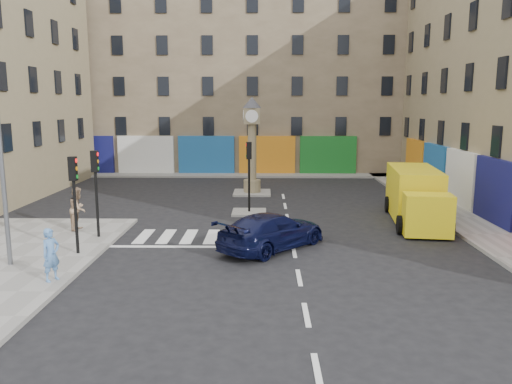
{
  "coord_description": "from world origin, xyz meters",
  "views": [
    {
      "loc": [
        -1.15,
        -18.03,
        5.75
      ],
      "look_at": [
        -1.55,
        3.27,
        2.0
      ],
      "focal_mm": 35.0,
      "sensor_mm": 36.0,
      "label": 1
    }
  ],
  "objects_px": {
    "clock_pillar": "(252,139)",
    "yellow_van": "(416,196)",
    "pedestrian_blue": "(51,255)",
    "pedestrian_tan": "(78,209)",
    "traffic_light_island": "(249,165)",
    "navy_sedan": "(272,231)",
    "traffic_light_left_near": "(74,189)",
    "traffic_light_left_far": "(96,180)"
  },
  "relations": [
    {
      "from": "traffic_light_island",
      "to": "yellow_van",
      "type": "distance_m",
      "value": 8.57
    },
    {
      "from": "navy_sedan",
      "to": "yellow_van",
      "type": "bearing_deg",
      "value": -103.59
    },
    {
      "from": "navy_sedan",
      "to": "pedestrian_blue",
      "type": "relative_size",
      "value": 2.92
    },
    {
      "from": "yellow_van",
      "to": "pedestrian_blue",
      "type": "relative_size",
      "value": 4.21
    },
    {
      "from": "navy_sedan",
      "to": "yellow_van",
      "type": "relative_size",
      "value": 0.69
    },
    {
      "from": "traffic_light_island",
      "to": "pedestrian_tan",
      "type": "bearing_deg",
      "value": -150.9
    },
    {
      "from": "traffic_light_left_far",
      "to": "navy_sedan",
      "type": "bearing_deg",
      "value": -8.96
    },
    {
      "from": "navy_sedan",
      "to": "yellow_van",
      "type": "distance_m",
      "value": 8.73
    },
    {
      "from": "clock_pillar",
      "to": "yellow_van",
      "type": "relative_size",
      "value": 0.84
    },
    {
      "from": "traffic_light_island",
      "to": "pedestrian_blue",
      "type": "height_order",
      "value": "traffic_light_island"
    },
    {
      "from": "pedestrian_blue",
      "to": "pedestrian_tan",
      "type": "height_order",
      "value": "pedestrian_tan"
    },
    {
      "from": "clock_pillar",
      "to": "pedestrian_tan",
      "type": "height_order",
      "value": "clock_pillar"
    },
    {
      "from": "traffic_light_left_far",
      "to": "pedestrian_tan",
      "type": "height_order",
      "value": "traffic_light_left_far"
    },
    {
      "from": "traffic_light_island",
      "to": "clock_pillar",
      "type": "relative_size",
      "value": 0.61
    },
    {
      "from": "traffic_light_left_far",
      "to": "yellow_van",
      "type": "distance_m",
      "value": 15.15
    },
    {
      "from": "traffic_light_left_near",
      "to": "pedestrian_tan",
      "type": "distance_m",
      "value": 4.09
    },
    {
      "from": "navy_sedan",
      "to": "traffic_light_island",
      "type": "bearing_deg",
      "value": -38.33
    },
    {
      "from": "traffic_light_left_near",
      "to": "traffic_light_island",
      "type": "xyz_separation_m",
      "value": [
        6.3,
        7.8,
        -0.03
      ]
    },
    {
      "from": "traffic_light_island",
      "to": "clock_pillar",
      "type": "height_order",
      "value": "clock_pillar"
    },
    {
      "from": "navy_sedan",
      "to": "pedestrian_tan",
      "type": "distance_m",
      "value": 9.04
    },
    {
      "from": "pedestrian_tan",
      "to": "pedestrian_blue",
      "type": "bearing_deg",
      "value": -166.79
    },
    {
      "from": "clock_pillar",
      "to": "navy_sedan",
      "type": "xyz_separation_m",
      "value": [
        1.14,
        -12.57,
        -2.82
      ]
    },
    {
      "from": "navy_sedan",
      "to": "pedestrian_tan",
      "type": "bearing_deg",
      "value": 26.71
    },
    {
      "from": "navy_sedan",
      "to": "pedestrian_blue",
      "type": "distance_m",
      "value": 8.31
    },
    {
      "from": "traffic_light_island",
      "to": "yellow_van",
      "type": "xyz_separation_m",
      "value": [
        8.31,
        -1.63,
        -1.31
      ]
    },
    {
      "from": "clock_pillar",
      "to": "pedestrian_blue",
      "type": "relative_size",
      "value": 3.53
    },
    {
      "from": "traffic_light_left_near",
      "to": "pedestrian_tan",
      "type": "bearing_deg",
      "value": 109.64
    },
    {
      "from": "pedestrian_tan",
      "to": "navy_sedan",
      "type": "bearing_deg",
      "value": -105.37
    },
    {
      "from": "traffic_light_left_near",
      "to": "clock_pillar",
      "type": "xyz_separation_m",
      "value": [
        6.3,
        13.8,
        0.93
      ]
    },
    {
      "from": "traffic_light_island",
      "to": "pedestrian_tan",
      "type": "relative_size",
      "value": 1.89
    },
    {
      "from": "traffic_light_left_near",
      "to": "traffic_light_island",
      "type": "distance_m",
      "value": 10.03
    },
    {
      "from": "pedestrian_blue",
      "to": "traffic_light_island",
      "type": "bearing_deg",
      "value": 0.41
    },
    {
      "from": "traffic_light_island",
      "to": "pedestrian_blue",
      "type": "distance_m",
      "value": 12.46
    },
    {
      "from": "clock_pillar",
      "to": "pedestrian_blue",
      "type": "xyz_separation_m",
      "value": [
        -6.0,
        -16.8,
        -2.54
      ]
    },
    {
      "from": "traffic_light_left_far",
      "to": "traffic_light_island",
      "type": "xyz_separation_m",
      "value": [
        6.3,
        5.4,
        -0.03
      ]
    },
    {
      "from": "traffic_light_island",
      "to": "navy_sedan",
      "type": "height_order",
      "value": "traffic_light_island"
    },
    {
      "from": "traffic_light_left_near",
      "to": "yellow_van",
      "type": "bearing_deg",
      "value": 22.9
    },
    {
      "from": "clock_pillar",
      "to": "navy_sedan",
      "type": "height_order",
      "value": "clock_pillar"
    },
    {
      "from": "traffic_light_left_far",
      "to": "navy_sedan",
      "type": "height_order",
      "value": "traffic_light_left_far"
    },
    {
      "from": "clock_pillar",
      "to": "navy_sedan",
      "type": "relative_size",
      "value": 1.21
    },
    {
      "from": "clock_pillar",
      "to": "pedestrian_tan",
      "type": "bearing_deg",
      "value": -126.58
    },
    {
      "from": "traffic_light_left_far",
      "to": "traffic_light_island",
      "type": "bearing_deg",
      "value": 40.6
    }
  ]
}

